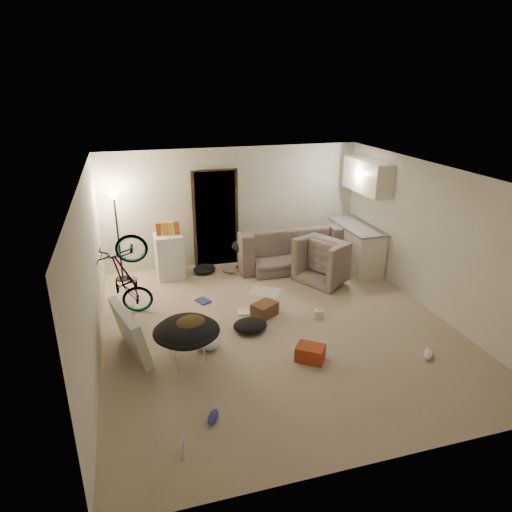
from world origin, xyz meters
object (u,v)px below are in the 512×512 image
object	(u,v)px
juicer	(319,314)
armchair	(331,263)
kitchen_counter	(355,247)
tv_box	(131,332)
sofa	(288,251)
saucer_chair	(187,336)
bicycle	(128,294)
mini_fridge	(169,256)
drink_case_b	(310,353)
floor_lamp	(116,217)
drink_case_a	(265,310)

from	to	relation	value
juicer	armchair	bearing A→B (deg)	58.92
kitchen_counter	armchair	xyz separation A→B (m)	(-0.77, -0.45, -0.11)
tv_box	juicer	world-z (taller)	tv_box
sofa	saucer_chair	bearing A→B (deg)	49.83
bicycle	mini_fridge	distance (m)	1.72
armchair	kitchen_counter	bearing A→B (deg)	-87.97
drink_case_b	sofa	bearing A→B (deg)	112.02
bicycle	sofa	bearing A→B (deg)	-62.65
armchair	mini_fridge	distance (m)	3.28
floor_lamp	saucer_chair	xyz separation A→B (m)	(0.86, -3.22, -0.91)
floor_lamp	tv_box	bearing A→B (deg)	-87.97
juicer	mini_fridge	bearing A→B (deg)	131.61
saucer_chair	floor_lamp	bearing A→B (deg)	104.96
saucer_chair	juicer	distance (m)	2.40
floor_lamp	saucer_chair	world-z (taller)	floor_lamp
armchair	bicycle	bearing A→B (deg)	68.98
armchair	juicer	bearing A→B (deg)	120.71
armchair	drink_case_b	size ratio (longest dim) A/B	2.57
drink_case_a	bicycle	bearing A→B (deg)	131.99
mini_fridge	drink_case_b	size ratio (longest dim) A/B	2.28
kitchen_counter	sofa	world-z (taller)	kitchen_counter
mini_fridge	juicer	world-z (taller)	mini_fridge
sofa	tv_box	distance (m)	4.26
bicycle	drink_case_a	world-z (taller)	bicycle
mini_fridge	drink_case_a	size ratio (longest dim) A/B	2.18
tv_box	juicer	xyz separation A→B (m)	(3.06, 0.23, -0.28)
floor_lamp	sofa	bearing A→B (deg)	-3.31
floor_lamp	bicycle	xyz separation A→B (m)	(0.10, -1.60, -0.91)
sofa	drink_case_a	distance (m)	2.36
saucer_chair	kitchen_counter	bearing A→B (deg)	32.97
mini_fridge	tv_box	size ratio (longest dim) A/B	0.81
sofa	drink_case_b	size ratio (longest dim) A/B	5.72
armchair	tv_box	xyz separation A→B (m)	(-3.96, -1.73, 0.04)
floor_lamp	mini_fridge	bearing A→B (deg)	-6.05
sofa	floor_lamp	bearing A→B (deg)	-2.81
kitchen_counter	bicycle	bearing A→B (deg)	-168.67
kitchen_counter	juicer	size ratio (longest dim) A/B	6.82
saucer_chair	drink_case_a	distance (m)	1.76
bicycle	drink_case_a	size ratio (longest dim) A/B	3.69
kitchen_counter	tv_box	bearing A→B (deg)	-155.30
juicer	kitchen_counter	bearing A→B (deg)	49.34
saucer_chair	drink_case_b	distance (m)	1.77
sofa	mini_fridge	xyz separation A→B (m)	(-2.52, 0.10, 0.12)
armchair	tv_box	bearing A→B (deg)	85.35
floor_lamp	kitchen_counter	xyz separation A→B (m)	(4.83, -0.65, -0.87)
kitchen_counter	drink_case_a	bearing A→B (deg)	-147.59
floor_lamp	sofa	distance (m)	3.60
floor_lamp	tv_box	xyz separation A→B (m)	(0.10, -2.83, -0.94)
sofa	tv_box	size ratio (longest dim) A/B	2.03
floor_lamp	drink_case_b	distance (m)	4.65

